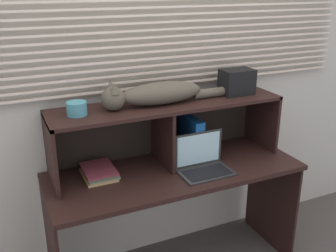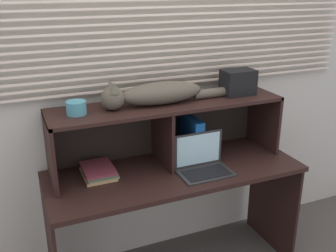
% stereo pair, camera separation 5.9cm
% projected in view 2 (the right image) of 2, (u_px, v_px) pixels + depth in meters
% --- Properties ---
extents(back_panel_with_blinds, '(4.40, 0.08, 2.50)m').
position_uv_depth(back_panel_with_blinds, '(154.00, 81.00, 2.57)').
color(back_panel_with_blinds, beige).
rests_on(back_panel_with_blinds, ground).
extents(desk, '(1.58, 0.60, 0.77)m').
position_uv_depth(desk, '(175.00, 190.00, 2.49)').
color(desk, black).
rests_on(desk, ground).
extents(hutch_shelf_unit, '(1.46, 0.36, 0.40)m').
position_uv_depth(hutch_shelf_unit, '(165.00, 119.00, 2.47)').
color(hutch_shelf_unit, black).
rests_on(hutch_shelf_unit, desk).
extents(cat, '(0.86, 0.17, 0.17)m').
position_uv_depth(cat, '(155.00, 94.00, 2.34)').
color(cat, '#514A3D').
rests_on(cat, hutch_shelf_unit).
extents(laptop, '(0.33, 0.21, 0.23)m').
position_uv_depth(laptop, '(203.00, 163.00, 2.41)').
color(laptop, '#292929').
rests_on(laptop, desk).
extents(binder_upright, '(0.06, 0.25, 0.28)m').
position_uv_depth(binder_upright, '(191.00, 138.00, 2.55)').
color(binder_upright, '#134A90').
rests_on(binder_upright, desk).
extents(book_stack, '(0.19, 0.24, 0.06)m').
position_uv_depth(book_stack, '(99.00, 171.00, 2.36)').
color(book_stack, tan).
rests_on(book_stack, desk).
extents(small_basket, '(0.11, 0.11, 0.08)m').
position_uv_depth(small_basket, '(76.00, 108.00, 2.18)').
color(small_basket, teal).
rests_on(small_basket, hutch_shelf_unit).
extents(storage_box, '(0.21, 0.14, 0.16)m').
position_uv_depth(storage_box, '(238.00, 82.00, 2.55)').
color(storage_box, black).
rests_on(storage_box, hutch_shelf_unit).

